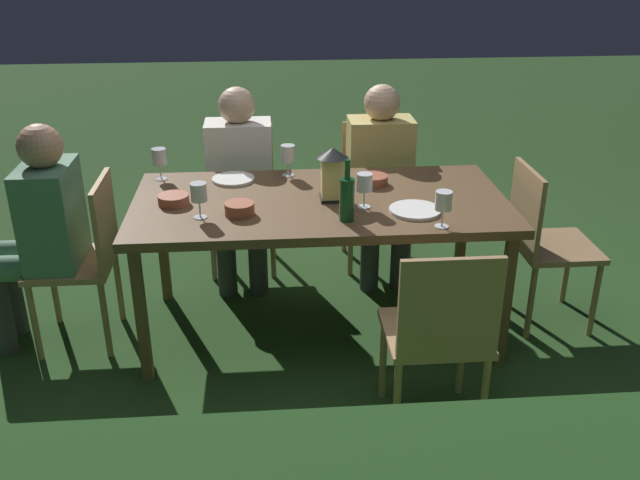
% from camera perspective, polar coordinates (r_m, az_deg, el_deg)
% --- Properties ---
extents(ground_plane, '(16.00, 16.00, 0.00)m').
position_cam_1_polar(ground_plane, '(3.81, 0.00, -7.14)').
color(ground_plane, '#26471E').
extents(dining_table, '(1.85, 0.93, 0.74)m').
position_cam_1_polar(dining_table, '(3.50, 0.00, 2.53)').
color(dining_table, brown).
rests_on(dining_table, ground).
extents(chair_side_left_a, '(0.42, 0.40, 0.87)m').
position_cam_1_polar(chair_side_left_a, '(4.41, 4.51, 4.37)').
color(chair_side_left_a, '#9E7A51').
rests_on(chair_side_left_a, ground).
extents(person_in_mustard, '(0.38, 0.47, 1.15)m').
position_cam_1_polar(person_in_mustard, '(4.18, 4.99, 5.41)').
color(person_in_mustard, tan).
rests_on(person_in_mustard, ground).
extents(chair_head_far, '(0.40, 0.42, 0.87)m').
position_cam_1_polar(chair_head_far, '(3.68, -18.51, -1.08)').
color(chair_head_far, '#9E7A51').
rests_on(chair_head_far, ground).
extents(person_in_green, '(0.48, 0.38, 1.15)m').
position_cam_1_polar(person_in_green, '(3.68, -21.77, 0.97)').
color(person_in_green, '#4C7A5B').
rests_on(person_in_green, ground).
extents(chair_head_near, '(0.40, 0.42, 0.87)m').
position_cam_1_polar(chair_head_near, '(3.84, 17.70, 0.12)').
color(chair_head_near, '#9E7A51').
rests_on(chair_head_near, ground).
extents(chair_side_left_b, '(0.42, 0.40, 0.87)m').
position_cam_1_polar(chair_side_left_b, '(4.36, -6.37, 4.06)').
color(chair_side_left_b, '#9E7A51').
rests_on(chair_side_left_b, ground).
extents(person_in_cream, '(0.38, 0.47, 1.15)m').
position_cam_1_polar(person_in_cream, '(4.13, -6.53, 5.09)').
color(person_in_cream, white).
rests_on(person_in_cream, ground).
extents(chair_side_right_a, '(0.42, 0.40, 0.87)m').
position_cam_1_polar(chair_side_right_a, '(2.89, 9.69, -7.35)').
color(chair_side_right_a, '#9E7A51').
rests_on(chair_side_right_a, ground).
extents(lantern_centerpiece, '(0.15, 0.15, 0.27)m').
position_cam_1_polar(lantern_centerpiece, '(3.42, 1.03, 5.63)').
color(lantern_centerpiece, black).
rests_on(lantern_centerpiece, dining_table).
extents(green_bottle_on_table, '(0.07, 0.07, 0.29)m').
position_cam_1_polar(green_bottle_on_table, '(3.19, 2.21, 3.43)').
color(green_bottle_on_table, '#144723').
rests_on(green_bottle_on_table, dining_table).
extents(wine_glass_a, '(0.08, 0.08, 0.17)m').
position_cam_1_polar(wine_glass_a, '(3.16, 9.99, 3.03)').
color(wine_glass_a, silver).
rests_on(wine_glass_a, dining_table).
extents(wine_glass_b, '(0.08, 0.08, 0.17)m').
position_cam_1_polar(wine_glass_b, '(3.78, -2.63, 6.94)').
color(wine_glass_b, silver).
rests_on(wine_glass_b, dining_table).
extents(wine_glass_c, '(0.08, 0.08, 0.17)m').
position_cam_1_polar(wine_glass_c, '(3.26, -9.82, 3.71)').
color(wine_glass_c, silver).
rests_on(wine_glass_c, dining_table).
extents(wine_glass_d, '(0.08, 0.08, 0.17)m').
position_cam_1_polar(wine_glass_d, '(3.34, 3.63, 4.55)').
color(wine_glass_d, silver).
rests_on(wine_glass_d, dining_table).
extents(wine_glass_e, '(0.08, 0.08, 0.17)m').
position_cam_1_polar(wine_glass_e, '(3.81, -12.92, 6.50)').
color(wine_glass_e, silver).
rests_on(wine_glass_e, dining_table).
extents(plate_a, '(0.22, 0.22, 0.01)m').
position_cam_1_polar(plate_a, '(3.76, -7.06, 4.93)').
color(plate_a, white).
rests_on(plate_a, dining_table).
extents(plate_b, '(0.25, 0.25, 0.01)m').
position_cam_1_polar(plate_b, '(3.35, 7.73, 2.42)').
color(plate_b, white).
rests_on(plate_b, dining_table).
extents(bowl_olives, '(0.15, 0.15, 0.05)m').
position_cam_1_polar(bowl_olives, '(3.68, 4.33, 4.93)').
color(bowl_olives, '#9E5138').
rests_on(bowl_olives, dining_table).
extents(bowl_bread, '(0.14, 0.14, 0.06)m').
position_cam_1_polar(bowl_bread, '(3.30, -6.55, 2.57)').
color(bowl_bread, '#9E5138').
rests_on(bowl_bread, dining_table).
extents(bowl_salad, '(0.15, 0.15, 0.05)m').
position_cam_1_polar(bowl_salad, '(3.48, -11.81, 3.26)').
color(bowl_salad, '#9E5138').
rests_on(bowl_salad, dining_table).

